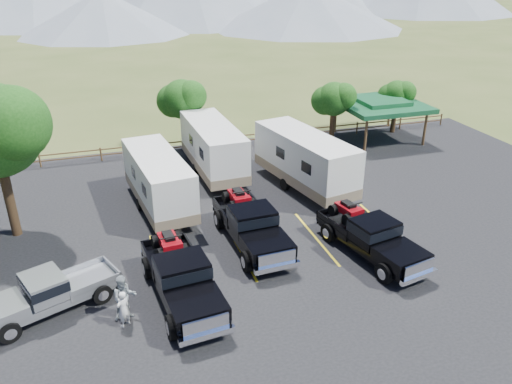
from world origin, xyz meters
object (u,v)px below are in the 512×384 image
object	(u,v)px
pavilion	(380,104)
pickup_silver	(49,292)
rig_center	(251,223)
rig_right	(370,235)
person_a	(123,309)
rig_left	(181,276)
trailer_right	(305,161)
person_b	(124,298)
trailer_left	(158,181)
trailer_center	(213,148)

from	to	relation	value
pavilion	pickup_silver	distance (m)	27.94
pavilion	rig_center	distance (m)	19.01
rig_right	person_a	bearing A→B (deg)	177.81
pavilion	rig_left	bearing A→B (deg)	-139.17
rig_center	trailer_right	world-z (taller)	trailer_right
person_b	pavilion	bearing A→B (deg)	32.83
pavilion	trailer_left	distance (m)	19.49
trailer_right	pickup_silver	xyz separation A→B (m)	(-14.23, -8.00, -0.91)
pavilion	rig_center	xyz separation A→B (m)	(-14.28, -12.43, -1.67)
pavilion	rig_center	bearing A→B (deg)	-138.97
rig_center	trailer_center	world-z (taller)	trailer_center
rig_center	trailer_center	distance (m)	9.27
rig_left	rig_center	bearing A→B (deg)	34.39
person_a	person_b	world-z (taller)	person_b
trailer_right	rig_left	bearing A→B (deg)	-147.80
rig_left	person_b	distance (m)	2.42
rig_left	person_a	size ratio (longest dim) A/B	4.36
pickup_silver	pavilion	bearing A→B (deg)	100.19
person_a	rig_left	bearing A→B (deg)	169.25
rig_right	pickup_silver	world-z (taller)	rig_right
rig_left	pickup_silver	world-z (taller)	rig_left
rig_center	person_a	world-z (taller)	rig_center
trailer_left	trailer_center	world-z (taller)	trailer_center
trailer_center	person_b	xyz separation A→B (m)	(-6.63, -13.30, -0.79)
rig_left	trailer_right	xyz separation A→B (m)	(9.09, 8.73, 0.72)
trailer_left	pickup_silver	world-z (taller)	trailer_left
rig_center	trailer_left	size ratio (longest dim) A/B	0.74
rig_center	trailer_right	distance (m)	7.40
trailer_left	trailer_right	distance (m)	8.84
trailer_right	pickup_silver	distance (m)	16.35
person_b	rig_left	bearing A→B (deg)	10.35
rig_right	person_a	xyz separation A→B (m)	(-11.51, -1.83, -0.24)
trailer_right	person_a	distance (m)	15.18
trailer_left	trailer_right	xyz separation A→B (m)	(8.84, 0.18, 0.12)
rig_right	trailer_center	bearing A→B (deg)	100.71
rig_center	rig_right	world-z (taller)	rig_center
rig_center	person_b	size ratio (longest dim) A/B	3.54
rig_right	trailer_center	distance (m)	12.87
rig_left	person_a	bearing A→B (deg)	-160.83
rig_right	trailer_left	distance (m)	11.85
trailer_right	pickup_silver	world-z (taller)	trailer_right
rig_center	trailer_left	distance (m)	6.43
rig_left	pickup_silver	distance (m)	5.19
trailer_center	person_a	xyz separation A→B (m)	(-6.72, -13.75, -0.98)
pavilion	trailer_left	xyz separation A→B (m)	(-18.06, -7.26, -1.08)
trailer_left	trailer_center	bearing A→B (deg)	38.03
trailer_center	pickup_silver	xyz separation A→B (m)	(-9.44, -11.90, -0.88)
trailer_right	person_a	bearing A→B (deg)	-151.08
rig_right	trailer_center	world-z (taller)	trailer_center
trailer_right	trailer_center	bearing A→B (deg)	129.22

